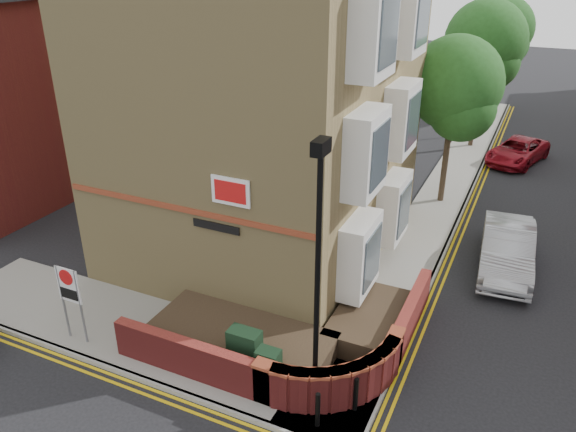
{
  "coord_description": "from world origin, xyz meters",
  "views": [
    {
      "loc": [
        5.3,
        -8.2,
        9.65
      ],
      "look_at": [
        -0.39,
        4.0,
        3.21
      ],
      "focal_mm": 35.0,
      "sensor_mm": 36.0,
      "label": 1
    }
  ],
  "objects_px": {
    "lamppost": "(317,279)",
    "utility_cabinet_large": "(245,351)",
    "zone_sign": "(69,291)",
    "silver_car_near": "(507,249)"
  },
  "relations": [
    {
      "from": "utility_cabinet_large",
      "to": "zone_sign",
      "type": "distance_m",
      "value": 4.86
    },
    {
      "from": "lamppost",
      "to": "zone_sign",
      "type": "bearing_deg",
      "value": -173.93
    },
    {
      "from": "lamppost",
      "to": "zone_sign",
      "type": "relative_size",
      "value": 2.86
    },
    {
      "from": "lamppost",
      "to": "utility_cabinet_large",
      "type": "height_order",
      "value": "lamppost"
    },
    {
      "from": "utility_cabinet_large",
      "to": "zone_sign",
      "type": "relative_size",
      "value": 0.55
    },
    {
      "from": "utility_cabinet_large",
      "to": "silver_car_near",
      "type": "distance_m",
      "value": 9.69
    },
    {
      "from": "lamppost",
      "to": "silver_car_near",
      "type": "distance_m",
      "value": 9.25
    },
    {
      "from": "utility_cabinet_large",
      "to": "zone_sign",
      "type": "xyz_separation_m",
      "value": [
        -4.7,
        -0.8,
        0.92
      ]
    },
    {
      "from": "lamppost",
      "to": "zone_sign",
      "type": "distance_m",
      "value": 6.85
    },
    {
      "from": "lamppost",
      "to": "silver_car_near",
      "type": "height_order",
      "value": "lamppost"
    }
  ]
}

